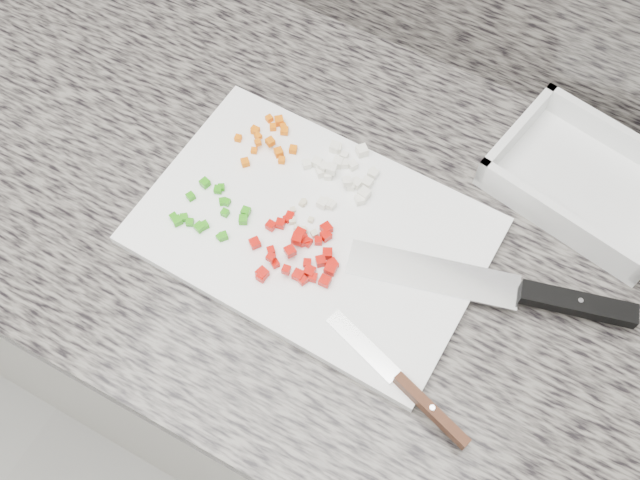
% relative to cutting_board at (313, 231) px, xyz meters
% --- Properties ---
extents(cabinet, '(3.92, 0.62, 0.86)m').
position_rel_cutting_board_xyz_m(cabinet, '(-0.10, 0.04, -0.48)').
color(cabinet, silver).
rests_on(cabinet, ground).
extents(countertop, '(3.96, 0.64, 0.04)m').
position_rel_cutting_board_xyz_m(countertop, '(-0.10, 0.04, -0.03)').
color(countertop, '#645F58').
rests_on(countertop, cabinet).
extents(cutting_board, '(0.42, 0.29, 0.01)m').
position_rel_cutting_board_xyz_m(cutting_board, '(0.00, 0.00, 0.00)').
color(cutting_board, white).
rests_on(cutting_board, countertop).
extents(carrot_pile, '(0.08, 0.09, 0.02)m').
position_rel_cutting_board_xyz_m(carrot_pile, '(-0.11, 0.09, 0.01)').
color(carrot_pile, orange).
rests_on(carrot_pile, cutting_board).
extents(onion_pile, '(0.10, 0.11, 0.02)m').
position_rel_cutting_board_xyz_m(onion_pile, '(-0.00, 0.08, 0.01)').
color(onion_pile, white).
rests_on(onion_pile, cutting_board).
extents(green_pepper_pile, '(0.09, 0.08, 0.01)m').
position_rel_cutting_board_xyz_m(green_pepper_pile, '(-0.12, -0.04, 0.01)').
color(green_pepper_pile, '#258F0D').
rests_on(green_pepper_pile, cutting_board).
extents(red_pepper_pile, '(0.11, 0.11, 0.02)m').
position_rel_cutting_board_xyz_m(red_pepper_pile, '(0.00, -0.04, 0.01)').
color(red_pepper_pile, '#B80902').
rests_on(red_pepper_pile, cutting_board).
extents(garlic_pile, '(0.05, 0.05, 0.01)m').
position_rel_cutting_board_xyz_m(garlic_pile, '(-0.02, 0.00, 0.01)').
color(garlic_pile, beige).
rests_on(garlic_pile, cutting_board).
extents(chef_knife, '(0.33, 0.12, 0.02)m').
position_rel_cutting_board_xyz_m(chef_knife, '(0.26, 0.04, 0.01)').
color(chef_knife, silver).
rests_on(chef_knife, cutting_board).
extents(paring_knife, '(0.20, 0.08, 0.02)m').
position_rel_cutting_board_xyz_m(paring_knife, '(0.19, -0.13, 0.01)').
color(paring_knife, silver).
rests_on(paring_knife, cutting_board).
extents(tray, '(0.26, 0.21, 0.05)m').
position_rel_cutting_board_xyz_m(tray, '(0.27, 0.22, 0.01)').
color(tray, white).
rests_on(tray, countertop).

